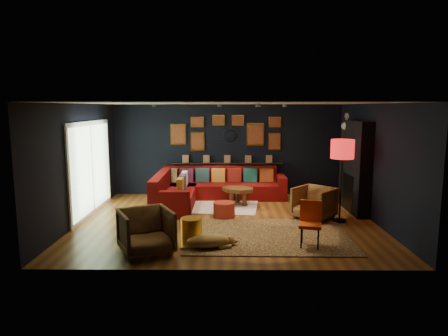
{
  "coord_description": "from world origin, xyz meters",
  "views": [
    {
      "loc": [
        -0.01,
        -8.68,
        2.53
      ],
      "look_at": [
        -0.08,
        0.3,
        1.15
      ],
      "focal_mm": 32.0,
      "sensor_mm": 36.0,
      "label": 1
    }
  ],
  "objects_px": {
    "armchair_right": "(314,201)",
    "floor_lamp": "(342,152)",
    "dog": "(208,238)",
    "coffee_table": "(238,191)",
    "sectional": "(204,190)",
    "orange_chair": "(311,220)",
    "armchair_left": "(146,229)",
    "pouf": "(224,209)",
    "gold_stool": "(192,231)"
  },
  "relations": [
    {
      "from": "sectional",
      "to": "orange_chair",
      "type": "distance_m",
      "value": 4.05
    },
    {
      "from": "sectional",
      "to": "orange_chair",
      "type": "xyz_separation_m",
      "value": [
        2.13,
        -3.45,
        0.17
      ]
    },
    {
      "from": "pouf",
      "to": "orange_chair",
      "type": "xyz_separation_m",
      "value": [
        1.59,
        -1.89,
        0.3
      ]
    },
    {
      "from": "armchair_left",
      "to": "gold_stool",
      "type": "xyz_separation_m",
      "value": [
        0.74,
        0.48,
        -0.18
      ]
    },
    {
      "from": "armchair_right",
      "to": "floor_lamp",
      "type": "height_order",
      "value": "floor_lamp"
    },
    {
      "from": "coffee_table",
      "to": "dog",
      "type": "distance_m",
      "value": 3.26
    },
    {
      "from": "orange_chair",
      "to": "coffee_table",
      "type": "bearing_deg",
      "value": 125.47
    },
    {
      "from": "orange_chair",
      "to": "armchair_right",
      "type": "bearing_deg",
      "value": 88.9
    },
    {
      "from": "armchair_right",
      "to": "floor_lamp",
      "type": "distance_m",
      "value": 1.27
    },
    {
      "from": "pouf",
      "to": "floor_lamp",
      "type": "xyz_separation_m",
      "value": [
        2.57,
        -0.31,
        1.36
      ]
    },
    {
      "from": "sectional",
      "to": "pouf",
      "type": "bearing_deg",
      "value": -70.79
    },
    {
      "from": "pouf",
      "to": "orange_chair",
      "type": "relative_size",
      "value": 0.6
    },
    {
      "from": "gold_stool",
      "to": "orange_chair",
      "type": "relative_size",
      "value": 0.6
    },
    {
      "from": "sectional",
      "to": "coffee_table",
      "type": "height_order",
      "value": "sectional"
    },
    {
      "from": "armchair_left",
      "to": "orange_chair",
      "type": "relative_size",
      "value": 1.04
    },
    {
      "from": "armchair_right",
      "to": "coffee_table",
      "type": "bearing_deg",
      "value": -174.02
    },
    {
      "from": "gold_stool",
      "to": "sectional",
      "type": "bearing_deg",
      "value": 89.17
    },
    {
      "from": "armchair_left",
      "to": "orange_chair",
      "type": "xyz_separation_m",
      "value": [
        2.92,
        0.41,
        0.06
      ]
    },
    {
      "from": "coffee_table",
      "to": "gold_stool",
      "type": "height_order",
      "value": "gold_stool"
    },
    {
      "from": "pouf",
      "to": "orange_chair",
      "type": "height_order",
      "value": "orange_chair"
    },
    {
      "from": "gold_stool",
      "to": "floor_lamp",
      "type": "relative_size",
      "value": 0.27
    },
    {
      "from": "coffee_table",
      "to": "dog",
      "type": "relative_size",
      "value": 0.98
    },
    {
      "from": "armchair_left",
      "to": "armchair_right",
      "type": "relative_size",
      "value": 1.07
    },
    {
      "from": "orange_chair",
      "to": "floor_lamp",
      "type": "bearing_deg",
      "value": 71.43
    },
    {
      "from": "armchair_left",
      "to": "armchair_right",
      "type": "distance_m",
      "value": 4.03
    },
    {
      "from": "armchair_left",
      "to": "gold_stool",
      "type": "height_order",
      "value": "armchair_left"
    },
    {
      "from": "sectional",
      "to": "pouf",
      "type": "height_order",
      "value": "sectional"
    },
    {
      "from": "pouf",
      "to": "floor_lamp",
      "type": "relative_size",
      "value": 0.27
    },
    {
      "from": "armchair_left",
      "to": "dog",
      "type": "xyz_separation_m",
      "value": [
        1.06,
        0.25,
        -0.25
      ]
    },
    {
      "from": "floor_lamp",
      "to": "orange_chair",
      "type": "bearing_deg",
      "value": -121.8
    },
    {
      "from": "sectional",
      "to": "armchair_right",
      "type": "bearing_deg",
      "value": -32.73
    },
    {
      "from": "sectional",
      "to": "dog",
      "type": "distance_m",
      "value": 3.62
    },
    {
      "from": "coffee_table",
      "to": "orange_chair",
      "type": "relative_size",
      "value": 1.26
    },
    {
      "from": "sectional",
      "to": "gold_stool",
      "type": "height_order",
      "value": "sectional"
    },
    {
      "from": "pouf",
      "to": "floor_lamp",
      "type": "distance_m",
      "value": 2.93
    },
    {
      "from": "dog",
      "to": "orange_chair",
      "type": "bearing_deg",
      "value": -7.23
    },
    {
      "from": "armchair_right",
      "to": "orange_chair",
      "type": "bearing_deg",
      "value": -62.02
    },
    {
      "from": "sectional",
      "to": "floor_lamp",
      "type": "relative_size",
      "value": 1.86
    },
    {
      "from": "gold_stool",
      "to": "pouf",
      "type": "bearing_deg",
      "value": 72.13
    },
    {
      "from": "sectional",
      "to": "coffee_table",
      "type": "xyz_separation_m",
      "value": [
        0.89,
        -0.42,
        0.05
      ]
    },
    {
      "from": "floor_lamp",
      "to": "pouf",
      "type": "bearing_deg",
      "value": 173.22
    },
    {
      "from": "armchair_right",
      "to": "orange_chair",
      "type": "relative_size",
      "value": 0.97
    },
    {
      "from": "coffee_table",
      "to": "floor_lamp",
      "type": "bearing_deg",
      "value": -32.99
    },
    {
      "from": "pouf",
      "to": "gold_stool",
      "type": "distance_m",
      "value": 1.92
    },
    {
      "from": "dog",
      "to": "floor_lamp",
      "type": "bearing_deg",
      "value": 19.37
    },
    {
      "from": "sectional",
      "to": "coffee_table",
      "type": "distance_m",
      "value": 0.99
    },
    {
      "from": "sectional",
      "to": "armchair_left",
      "type": "height_order",
      "value": "armchair_left"
    },
    {
      "from": "sectional",
      "to": "coffee_table",
      "type": "relative_size",
      "value": 3.23
    },
    {
      "from": "sectional",
      "to": "floor_lamp",
      "type": "xyz_separation_m",
      "value": [
        3.11,
        -1.86,
        1.23
      ]
    },
    {
      "from": "sectional",
      "to": "orange_chair",
      "type": "relative_size",
      "value": 4.08
    }
  ]
}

